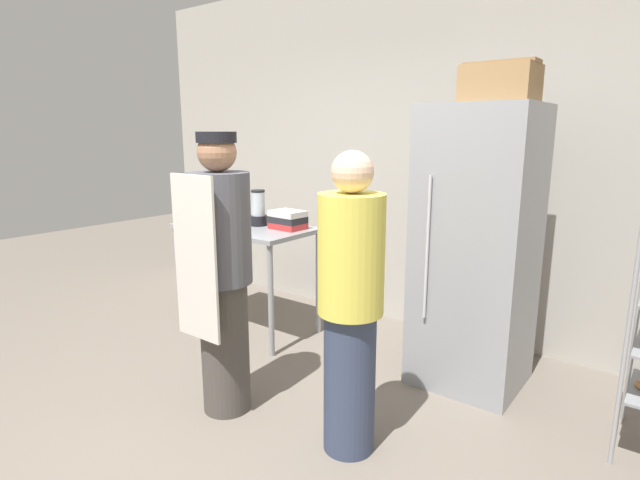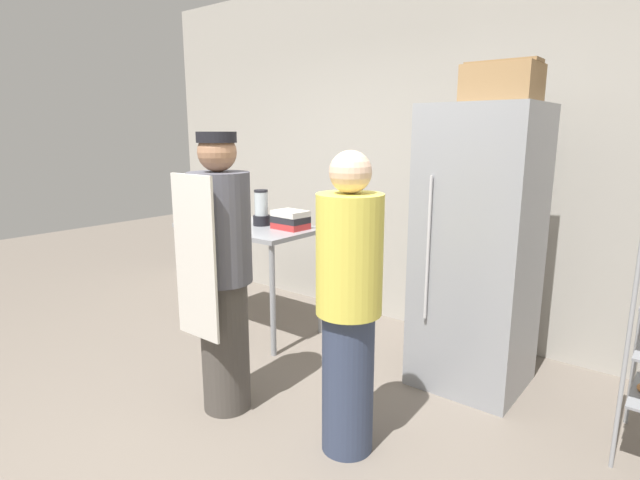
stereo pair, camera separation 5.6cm
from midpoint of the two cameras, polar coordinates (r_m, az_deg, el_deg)
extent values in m
plane|color=#6B6056|center=(2.96, -11.41, -22.92)|extent=(14.00, 14.00, 0.00)
cube|color=#ADA89E|center=(4.35, 12.05, 9.77)|extent=(6.40, 0.12, 3.05)
cube|color=gray|center=(3.45, 16.97, -1.05)|extent=(0.69, 0.66, 1.87)
cube|color=gray|center=(3.16, 14.96, -1.79)|extent=(0.63, 0.02, 1.53)
cylinder|color=silver|center=(3.20, 11.65, -0.93)|extent=(0.02, 0.02, 0.92)
cylinder|color=#93969B|center=(2.86, 31.59, -6.23)|extent=(0.02, 0.02, 1.75)
cube|color=gray|center=(4.29, -8.94, 1.40)|extent=(1.20, 0.67, 0.04)
cylinder|color=gray|center=(4.62, -16.22, -4.00)|extent=(0.04, 0.04, 0.88)
cylinder|color=gray|center=(3.82, -6.05, -6.99)|extent=(0.04, 0.04, 0.88)
cylinder|color=gray|center=(4.98, -10.79, -2.56)|extent=(0.04, 0.04, 0.88)
cylinder|color=gray|center=(4.24, -0.58, -4.94)|extent=(0.04, 0.04, 0.88)
cube|color=white|center=(4.50, -14.26, 2.23)|extent=(0.28, 0.22, 0.05)
cube|color=white|center=(4.55, -13.25, 4.08)|extent=(0.27, 0.01, 0.22)
torus|color=beige|center=(4.52, -15.24, 2.73)|extent=(0.08, 0.08, 0.03)
torus|color=beige|center=(4.47, -14.69, 2.64)|extent=(0.08, 0.08, 0.03)
torus|color=beige|center=(4.41, -14.13, 2.56)|extent=(0.08, 0.08, 0.03)
torus|color=beige|center=(4.57, -14.44, 2.87)|extent=(0.08, 0.08, 0.03)
torus|color=beige|center=(4.52, -13.89, 2.79)|extent=(0.08, 0.08, 0.03)
cylinder|color=black|center=(4.27, -7.40, 2.23)|extent=(0.15, 0.15, 0.09)
cylinder|color=#B2BCC1|center=(4.24, -7.45, 4.11)|extent=(0.11, 0.11, 0.20)
cylinder|color=black|center=(4.23, -7.50, 5.57)|extent=(0.12, 0.12, 0.02)
cube|color=#B72D2D|center=(4.09, -4.08, 1.63)|extent=(0.28, 0.22, 0.05)
cube|color=#232328|center=(4.08, -4.09, 2.34)|extent=(0.28, 0.21, 0.05)
cube|color=silver|center=(4.07, -4.10, 3.04)|extent=(0.29, 0.22, 0.05)
cube|color=#937047|center=(3.28, 19.40, 16.47)|extent=(0.41, 0.32, 0.22)
cube|color=olive|center=(3.29, 19.55, 18.52)|extent=(0.42, 0.17, 0.02)
cylinder|color=#47423D|center=(3.18, -11.29, -11.84)|extent=(0.29, 0.29, 0.82)
cylinder|color=#4C4C56|center=(2.96, -11.88, 1.30)|extent=(0.36, 0.36, 0.65)
sphere|color=#9E7051|center=(2.91, -12.26, 9.77)|extent=(0.22, 0.22, 0.22)
cube|color=beige|center=(2.87, -14.61, -2.10)|extent=(0.34, 0.02, 0.94)
cylinder|color=black|center=(2.91, -12.34, 11.41)|extent=(0.23, 0.23, 0.06)
cylinder|color=#333D56|center=(2.77, 2.78, -15.86)|extent=(0.28, 0.28, 0.78)
cylinder|color=#DBCC4C|center=(2.52, 2.94, -1.68)|extent=(0.34, 0.34, 0.62)
sphere|color=beige|center=(2.45, 3.05, 7.78)|extent=(0.21, 0.21, 0.21)
camera|label=1|loc=(0.03, -90.54, -0.12)|focal=28.00mm
camera|label=2|loc=(0.03, 89.46, 0.12)|focal=28.00mm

